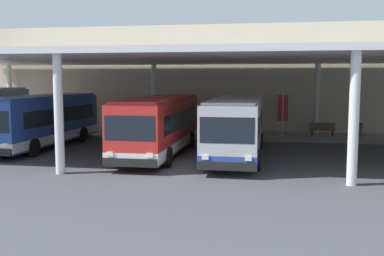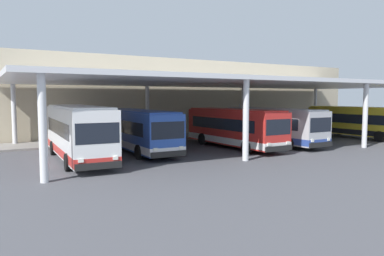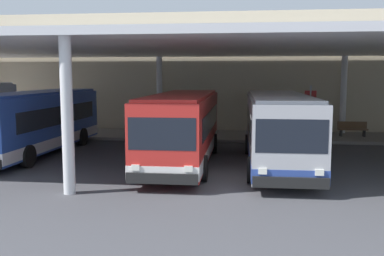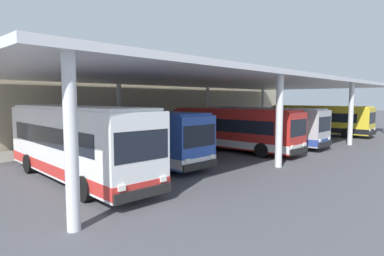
% 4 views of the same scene
% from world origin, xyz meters
% --- Properties ---
extents(ground_plane, '(200.00, 200.00, 0.00)m').
position_xyz_m(ground_plane, '(0.00, 0.00, 0.00)').
color(ground_plane, '#47474C').
extents(platform_kerb, '(42.00, 4.50, 0.18)m').
position_xyz_m(platform_kerb, '(0.00, 11.75, 0.09)').
color(platform_kerb, gray).
rests_on(platform_kerb, ground).
extents(station_building_facade, '(48.00, 1.60, 8.34)m').
position_xyz_m(station_building_facade, '(0.00, 15.00, 4.17)').
color(station_building_facade, '#C1B293').
rests_on(station_building_facade, ground).
extents(canopy_shelter, '(40.00, 17.00, 5.55)m').
position_xyz_m(canopy_shelter, '(0.00, 5.50, 5.31)').
color(canopy_shelter, silver).
rests_on(canopy_shelter, ground).
extents(bus_nearest_bay, '(3.08, 11.43, 3.57)m').
position_xyz_m(bus_nearest_bay, '(-15.55, 3.21, 1.84)').
color(bus_nearest_bay, white).
rests_on(bus_nearest_bay, ground).
extents(bus_second_bay, '(2.89, 10.58, 3.17)m').
position_xyz_m(bus_second_bay, '(-10.75, 4.54, 1.66)').
color(bus_second_bay, '#284CA8').
rests_on(bus_second_bay, ground).
extents(bus_middle_bay, '(2.77, 10.54, 3.17)m').
position_xyz_m(bus_middle_bay, '(-3.06, 2.99, 1.66)').
color(bus_middle_bay, red).
rests_on(bus_middle_bay, ground).
extents(bus_far_bay, '(2.79, 10.55, 3.17)m').
position_xyz_m(bus_far_bay, '(1.15, 2.94, 1.66)').
color(bus_far_bay, '#B7B7BC').
rests_on(bus_far_bay, ground).
extents(bus_departing, '(2.89, 10.58, 3.17)m').
position_xyz_m(bus_departing, '(12.21, 2.57, 1.66)').
color(bus_departing, yellow).
rests_on(bus_departing, ground).
extents(bench_waiting, '(1.80, 0.45, 0.92)m').
position_xyz_m(bench_waiting, '(6.43, 11.82, 0.66)').
color(bench_waiting, brown).
rests_on(bench_waiting, platform_kerb).
extents(trash_bin, '(0.52, 0.52, 0.98)m').
position_xyz_m(trash_bin, '(8.81, 11.52, 0.68)').
color(trash_bin, '#33383D').
rests_on(trash_bin, platform_kerb).
extents(banner_sign, '(0.70, 0.12, 3.20)m').
position_xyz_m(banner_sign, '(3.68, 10.94, 1.98)').
color(banner_sign, '#B2B2B7').
rests_on(banner_sign, platform_kerb).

